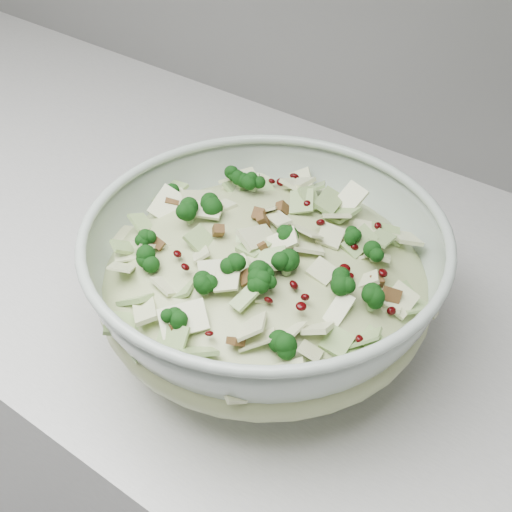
{
  "coord_description": "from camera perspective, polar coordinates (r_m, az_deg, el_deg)",
  "views": [
    {
      "loc": [
        -0.41,
        1.22,
        1.39
      ],
      "look_at": [
        -0.7,
        1.6,
        0.99
      ],
      "focal_mm": 50.0,
      "sensor_mm": 36.0,
      "label": 1
    }
  ],
  "objects": [
    {
      "name": "mixing_bowl",
      "position": [
        0.64,
        0.72,
        -2.15
      ],
      "size": [
        0.36,
        0.36,
        0.13
      ],
      "rotation": [
        0.0,
        0.0,
        0.13
      ],
      "color": "#A8B9AC",
      "rests_on": "counter"
    },
    {
      "name": "salad",
      "position": [
        0.62,
        0.74,
        -0.73
      ],
      "size": [
        0.37,
        0.37,
        0.13
      ],
      "rotation": [
        0.0,
        0.0,
        -0.28
      ],
      "color": "#B7C285",
      "rests_on": "mixing_bowl"
    }
  ]
}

